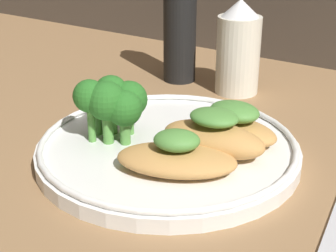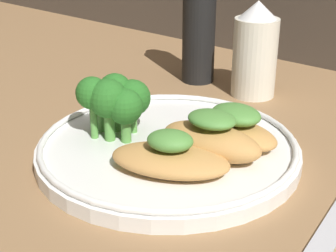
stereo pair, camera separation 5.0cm
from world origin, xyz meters
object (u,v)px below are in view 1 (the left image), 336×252
(broccoli_bunch, at_px, (112,101))
(pepper_grinder, at_px, (180,19))
(plate, at_px, (168,148))
(sauce_bottle, at_px, (238,49))

(broccoli_bunch, height_order, pepper_grinder, pepper_grinder)
(pepper_grinder, bearing_deg, plate, -60.65)
(plate, height_order, pepper_grinder, pepper_grinder)
(broccoli_bunch, bearing_deg, plate, 19.06)
(broccoli_bunch, relative_size, sauce_bottle, 0.56)
(plate, xyz_separation_m, broccoli_bunch, (-0.05, -0.02, 0.04))
(sauce_bottle, bearing_deg, plate, -82.54)
(plate, distance_m, pepper_grinder, 0.25)
(plate, bearing_deg, sauce_bottle, 97.46)
(sauce_bottle, bearing_deg, pepper_grinder, 180.00)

